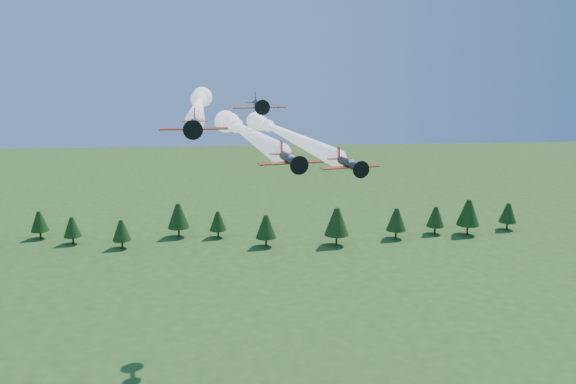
{
  "coord_description": "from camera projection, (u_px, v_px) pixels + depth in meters",
  "views": [
    {
      "loc": [
        -4.92,
        -80.11,
        59.28
      ],
      "look_at": [
        1.29,
        0.0,
        40.7
      ],
      "focal_mm": 40.0,
      "sensor_mm": 36.0,
      "label": 1
    }
  ],
  "objects": [
    {
      "name": "plane_left",
      "position": [
        198.0,
        105.0,
        103.57
      ],
      "size": [
        8.34,
        47.75,
        3.7
      ],
      "rotation": [
        0.0,
        0.0,
        0.04
      ],
      "color": "black",
      "rests_on": "ground"
    },
    {
      "name": "plane_slot",
      "position": [
        259.0,
        105.0,
        88.73
      ],
      "size": [
        7.45,
        8.08,
        2.61
      ],
      "rotation": [
        0.0,
        0.0,
        0.1
      ],
      "color": "black",
      "rests_on": "ground"
    },
    {
      "name": "treeline",
      "position": [
        260.0,
        221.0,
        196.58
      ],
      "size": [
        169.61,
        20.85,
        11.57
      ],
      "color": "#382314",
      "rests_on": "ground"
    },
    {
      "name": "plane_right",
      "position": [
        283.0,
        132.0,
        112.77
      ],
      "size": [
        16.48,
        56.8,
        3.7
      ],
      "rotation": [
        0.0,
        0.0,
        0.21
      ],
      "color": "black",
      "rests_on": "ground"
    },
    {
      "name": "plane_lead",
      "position": [
        244.0,
        131.0,
        93.93
      ],
      "size": [
        12.97,
        43.71,
        3.7
      ],
      "rotation": [
        0.0,
        0.0,
        0.19
      ],
      "color": "black",
      "rests_on": "ground"
    }
  ]
}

